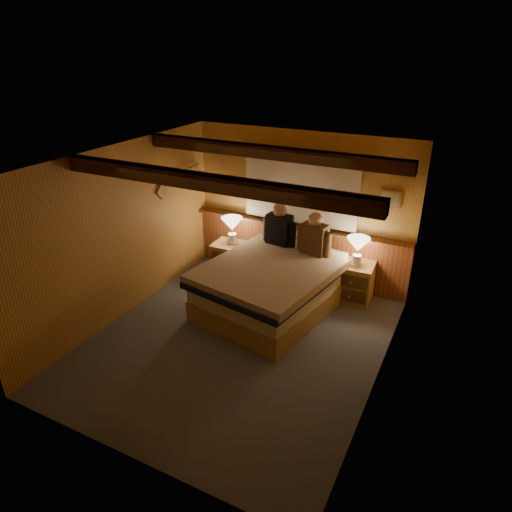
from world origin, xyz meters
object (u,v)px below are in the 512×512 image
Objects in this scene: person_right at (314,237)px; lamp_left at (232,225)px; nightstand_right at (354,282)px; person_left at (279,227)px; lamp_right at (358,246)px; nightstand_left at (229,259)px; bed at (272,286)px; duffel_bag at (239,269)px.

lamp_left is at bearing -173.50° from person_right.
person_left is (-1.22, -0.06, 0.69)m from nightstand_right.
lamp_left is 2.06m from lamp_right.
person_right is (1.48, -0.03, 0.69)m from nightstand_left.
bed is 4.16× the size of nightstand_left.
duffel_bag is (0.17, -0.09, -0.71)m from lamp_left.
person_right reaches higher than nightstand_left.
bed is at bearing -65.61° from person_left.
lamp_left is at bearing -178.61° from lamp_right.
person_left reaches higher than duffel_bag.
nightstand_left is at bearing -142.16° from lamp_left.
lamp_left is (-1.05, 0.70, 0.51)m from bed.
nightstand_left is at bearing 158.76° from bed.
bed is 0.95m from person_right.
nightstand_left is at bearing -172.10° from person_right.
lamp_left is 0.66× the size of person_left.
nightstand_left is 0.85× the size of person_right.
nightstand_right is 0.90× the size of person_right.
nightstand_left is 1.25× the size of lamp_left.
person_left is (-1.23, -0.02, 0.08)m from lamp_right.
person_left reaches higher than bed.
lamp_left is 0.83m from person_left.
person_left is at bearing 1.87° from nightstand_left.
lamp_right is at bearing 46.59° from bed.
bed reaches higher than nightstand_left.
nightstand_right is 2.13m from lamp_left.
bed is at bearing -33.70° from nightstand_left.
lamp_right is 0.64× the size of person_left.
nightstand_right is 0.61m from lamp_right.
lamp_right is 1.24m from person_left.
lamp_left is 0.74m from duffel_bag.
person_right is at bearing -3.69° from nightstand_left.
lamp_right reaches higher than lamp_left.
nightstand_right is at bearing 3.36° from duffel_bag.
lamp_left is 1.44m from person_right.
nightstand_left is at bearing 164.22° from duffel_bag.
nightstand_right is at bearing 109.67° from lamp_right.
bed is 3.92× the size of nightstand_right.
person_right is (-0.61, -0.16, 0.68)m from nightstand_right.
bed is 1.28m from nightstand_left.
person_right is (0.61, -0.10, -0.01)m from person_left.
lamp_left reaches higher than nightstand_right.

